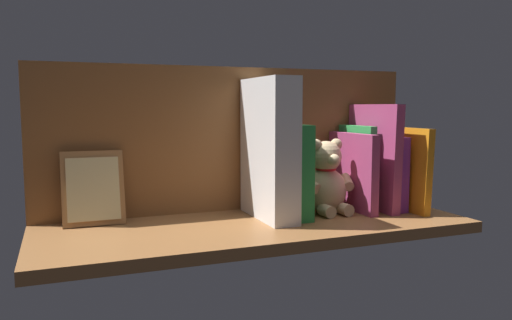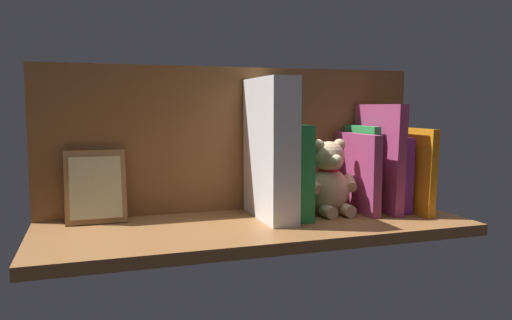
{
  "view_description": "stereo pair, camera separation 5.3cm",
  "coord_description": "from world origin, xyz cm",
  "px_view_note": "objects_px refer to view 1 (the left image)",
  "views": [
    {
      "loc": [
        35.76,
        90.9,
        22.77
      ],
      "look_at": [
        0.0,
        0.0,
        12.4
      ],
      "focal_mm": 35.3,
      "sensor_mm": 36.0,
      "label": 1
    },
    {
      "loc": [
        30.8,
        92.69,
        22.77
      ],
      "look_at": [
        0.0,
        0.0,
        12.4
      ],
      "focal_mm": 35.3,
      "sensor_mm": 36.0,
      "label": 2
    }
  ],
  "objects_px": {
    "dictionary_thick_white": "(269,149)",
    "teddy_bear": "(326,180)",
    "book_0": "(398,168)",
    "picture_frame_leaning": "(93,189)"
  },
  "relations": [
    {
      "from": "book_0",
      "to": "picture_frame_leaning",
      "type": "relative_size",
      "value": 1.46
    },
    {
      "from": "teddy_bear",
      "to": "dictionary_thick_white",
      "type": "bearing_deg",
      "value": -2.4
    },
    {
      "from": "book_0",
      "to": "teddy_bear",
      "type": "bearing_deg",
      "value": -2.6
    },
    {
      "from": "picture_frame_leaning",
      "to": "teddy_bear",
      "type": "bearing_deg",
      "value": 171.63
    },
    {
      "from": "book_0",
      "to": "picture_frame_leaning",
      "type": "bearing_deg",
      "value": -6.79
    },
    {
      "from": "book_0",
      "to": "teddy_bear",
      "type": "height_order",
      "value": "book_0"
    },
    {
      "from": "dictionary_thick_white",
      "to": "picture_frame_leaning",
      "type": "distance_m",
      "value": 0.35
    },
    {
      "from": "dictionary_thick_white",
      "to": "book_0",
      "type": "bearing_deg",
      "value": 178.34
    },
    {
      "from": "book_0",
      "to": "teddy_bear",
      "type": "distance_m",
      "value": 0.18
    },
    {
      "from": "dictionary_thick_white",
      "to": "teddy_bear",
      "type": "bearing_deg",
      "value": 179.61
    }
  ]
}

